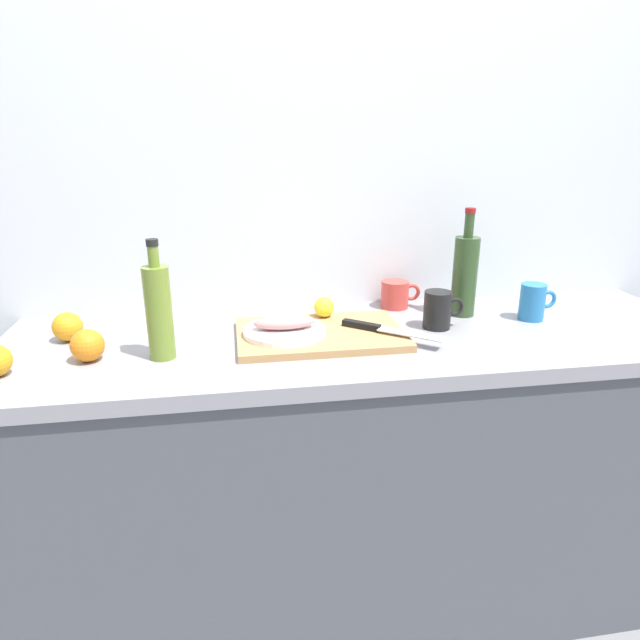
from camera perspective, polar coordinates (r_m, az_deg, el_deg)
The scene contains 15 objects.
ground_plane at distance 2.02m, azimuth 4.13°, elevation -26.18°, with size 12.00×12.00×0.00m, color slate.
back_wall at distance 1.76m, azimuth 2.61°, elevation 12.96°, with size 3.20×0.05×2.50m, color silver.
kitchen_counter at distance 1.73m, azimuth 4.49°, elevation -15.59°, with size 2.00×0.60×0.90m.
cutting_board at distance 1.50m, azimuth 0.00°, elevation -1.45°, with size 0.45×0.30×0.02m, color tan.
white_plate at distance 1.47m, azimuth -3.70°, elevation -1.15°, with size 0.22×0.22×0.01m, color white.
fish_fillet at distance 1.46m, azimuth -3.72°, elevation -0.21°, with size 0.17×0.07×0.04m, color tan.
chef_knife at distance 1.49m, azimuth 6.14°, elevation -0.86°, with size 0.24×0.21×0.02m.
lemon_0 at distance 1.60m, azimuth 0.42°, elevation 1.36°, with size 0.06×0.06×0.06m, color yellow.
olive_oil_bottle at distance 1.38m, azimuth -16.44°, elevation 0.95°, with size 0.06×0.06×0.30m.
wine_bottle at distance 1.71m, azimuth 14.85°, elevation 4.64°, with size 0.07×0.07×0.33m.
coffee_mug_0 at distance 1.75m, azimuth 21.31°, elevation 1.79°, with size 0.11×0.07×0.11m.
coffee_mug_1 at distance 1.76m, azimuth 7.89°, elevation 2.68°, with size 0.13×0.09×0.09m.
coffee_mug_2 at distance 1.59m, azimuth 12.21°, elevation 1.05°, with size 0.12×0.08×0.11m.
orange_2 at distance 1.45m, azimuth -23.06°, elevation -2.44°, with size 0.08×0.08×0.08m, color orange.
orange_3 at distance 1.61m, azimuth -24.80°, elevation -0.64°, with size 0.08×0.08×0.08m, color orange.
Camera 1 is at (-0.36, -1.38, 1.43)m, focal length 30.73 mm.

